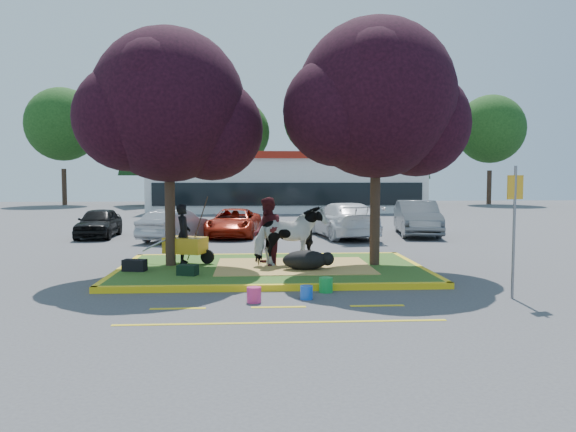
{
  "coord_description": "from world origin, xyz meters",
  "views": [
    {
      "loc": [
        -0.5,
        -15.26,
        2.61
      ],
      "look_at": [
        0.48,
        0.5,
        1.5
      ],
      "focal_mm": 35.0,
      "sensor_mm": 36.0,
      "label": 1
    }
  ],
  "objects": [
    {
      "name": "treeline",
      "position": [
        1.23,
        37.61,
        7.73
      ],
      "size": [
        46.58,
        7.8,
        14.63
      ],
      "color": "black",
      "rests_on": "ground"
    },
    {
      "name": "gear_bag_dark",
      "position": [
        -3.6,
        -0.51,
        0.3
      ],
      "size": [
        0.64,
        0.43,
        0.3
      ],
      "primitive_type": "cube",
      "rotation": [
        0.0,
        0.0,
        -0.2
      ],
      "color": "black",
      "rests_on": "median_island"
    },
    {
      "name": "tree_purple_right",
      "position": [
        2.92,
        0.18,
        4.56
      ],
      "size": [
        5.3,
        4.4,
        6.82
      ],
      "color": "black",
      "rests_on": "median_island"
    },
    {
      "name": "car_red",
      "position": [
        -1.35,
        9.22,
        0.61
      ],
      "size": [
        2.55,
        4.6,
        1.22
      ],
      "primitive_type": "imported",
      "rotation": [
        0.0,
        0.0,
        -0.13
      ],
      "color": "#9E1F0D",
      "rests_on": "ground"
    },
    {
      "name": "fire_lane_stripe_c",
      "position": [
        2.0,
        -4.2,
        0.0
      ],
      "size": [
        1.1,
        0.12,
        0.01
      ],
      "primitive_type": "cube",
      "color": "yellow",
      "rests_on": "ground"
    },
    {
      "name": "median_island",
      "position": [
        0.0,
        0.0,
        0.07
      ],
      "size": [
        8.0,
        5.0,
        0.15
      ],
      "primitive_type": "cube",
      "color": "#2F5A1C",
      "rests_on": "ground"
    },
    {
      "name": "gear_bag_green",
      "position": [
        -2.14,
        -1.23,
        0.28
      ],
      "size": [
        0.56,
        0.44,
        0.26
      ],
      "primitive_type": "cube",
      "rotation": [
        0.0,
        0.0,
        -0.33
      ],
      "color": "black",
      "rests_on": "median_island"
    },
    {
      "name": "tree_purple_left",
      "position": [
        -2.78,
        0.38,
        4.36
      ],
      "size": [
        5.06,
        4.2,
        6.51
      ],
      "color": "black",
      "rests_on": "median_island"
    },
    {
      "name": "bucket_green",
      "position": [
        1.14,
        -2.8,
        0.17
      ],
      "size": [
        0.36,
        0.36,
        0.34
      ],
      "primitive_type": "cylinder",
      "rotation": [
        0.0,
        0.0,
        0.16
      ],
      "color": "green",
      "rests_on": "ground"
    },
    {
      "name": "bucket_pink",
      "position": [
        -0.49,
        -3.74,
        0.16
      ],
      "size": [
        0.36,
        0.36,
        0.32
      ],
      "primitive_type": "cylinder",
      "rotation": [
        0.0,
        0.0,
        0.23
      ],
      "color": "#DE3178",
      "rests_on": "ground"
    },
    {
      "name": "ground",
      "position": [
        0.0,
        0.0,
        0.0
      ],
      "size": [
        90.0,
        90.0,
        0.0
      ],
      "primitive_type": "plane",
      "color": "#424244",
      "rests_on": "ground"
    },
    {
      "name": "car_silver",
      "position": [
        -3.73,
        7.97,
        0.63
      ],
      "size": [
        2.74,
        4.05,
        1.26
      ],
      "primitive_type": "imported",
      "rotation": [
        0.0,
        0.0,
        2.74
      ],
      "color": "#919399",
      "rests_on": "ground"
    },
    {
      "name": "curb_far",
      "position": [
        0.0,
        2.58,
        0.07
      ],
      "size": [
        8.3,
        0.16,
        0.15
      ],
      "primitive_type": "cube",
      "color": "yellow",
      "rests_on": "ground"
    },
    {
      "name": "handler",
      "position": [
        -2.48,
        0.68,
        0.99
      ],
      "size": [
        0.45,
        0.64,
        1.69
      ],
      "primitive_type": "imported",
      "rotation": [
        0.0,
        0.0,
        1.64
      ],
      "color": "black",
      "rests_on": "median_island"
    },
    {
      "name": "car_white",
      "position": [
        3.37,
        8.65,
        0.75
      ],
      "size": [
        2.88,
        5.46,
        1.51
      ],
      "primitive_type": "imported",
      "rotation": [
        0.0,
        0.0,
        3.3
      ],
      "color": "white",
      "rests_on": "ground"
    },
    {
      "name": "curb_near",
      "position": [
        0.0,
        -2.58,
        0.07
      ],
      "size": [
        8.3,
        0.16,
        0.15
      ],
      "primitive_type": "cube",
      "color": "yellow",
      "rests_on": "ground"
    },
    {
      "name": "bucket_blue",
      "position": [
        0.63,
        -3.49,
        0.15
      ],
      "size": [
        0.31,
        0.31,
        0.29
      ],
      "primitive_type": "cylinder",
      "rotation": [
        0.0,
        0.0,
        -0.17
      ],
      "color": "blue",
      "rests_on": "ground"
    },
    {
      "name": "visitor_b",
      "position": [
        1.12,
        1.06,
        0.74
      ],
      "size": [
        0.38,
        0.73,
        1.18
      ],
      "primitive_type": "imported",
      "rotation": [
        0.0,
        0.0,
        -1.7
      ],
      "color": "black",
      "rests_on": "median_island"
    },
    {
      "name": "calf",
      "position": [
        0.87,
        -0.63,
        0.41
      ],
      "size": [
        1.26,
        0.78,
        0.52
      ],
      "primitive_type": "ellipsoid",
      "rotation": [
        0.0,
        0.0,
        0.08
      ],
      "color": "black",
      "rests_on": "median_island"
    },
    {
      "name": "straw_bedding",
      "position": [
        0.6,
        0.0,
        0.15
      ],
      "size": [
        4.2,
        3.0,
        0.01
      ],
      "primitive_type": "cube",
      "color": "tan",
      "rests_on": "median_island"
    },
    {
      "name": "car_black",
      "position": [
        -7.14,
        9.27,
        0.64
      ],
      "size": [
        1.65,
        3.8,
        1.27
      ],
      "primitive_type": "imported",
      "rotation": [
        0.0,
        0.0,
        0.04
      ],
      "color": "black",
      "rests_on": "ground"
    },
    {
      "name": "car_grey",
      "position": [
        6.8,
        9.25,
        0.77
      ],
      "size": [
        2.31,
        4.88,
        1.55
      ],
      "primitive_type": "imported",
      "rotation": [
        0.0,
        0.0,
        -0.15
      ],
      "color": "#5C6064",
      "rests_on": "ground"
    },
    {
      "name": "sign_post",
      "position": [
        5.04,
        -3.7,
        1.78
      ],
      "size": [
        0.39,
        0.13,
        2.84
      ],
      "rotation": [
        0.0,
        0.0,
        0.27
      ],
      "color": "slate",
      "rests_on": "ground"
    },
    {
      "name": "curb_left",
      "position": [
        -4.08,
        0.0,
        0.07
      ],
      "size": [
        0.16,
        5.3,
        0.15
      ],
      "primitive_type": "cube",
      "color": "yellow",
      "rests_on": "ground"
    },
    {
      "name": "fire_lane_stripe_b",
      "position": [
        0.0,
        -4.2,
        0.0
      ],
      "size": [
        1.1,
        0.12,
        0.01
      ],
      "primitive_type": "cube",
      "color": "yellow",
      "rests_on": "ground"
    },
    {
      "name": "cow",
      "position": [
        0.51,
        0.16,
        0.98
      ],
      "size": [
        2.15,
        1.51,
        1.66
      ],
      "primitive_type": "imported",
      "rotation": [
        0.0,
        0.0,
        1.92
      ],
      "color": "silver",
      "rests_on": "median_island"
    },
    {
      "name": "fire_lane_stripe_a",
      "position": [
        -2.0,
        -4.2,
        0.0
      ],
      "size": [
        1.1,
        0.12,
        0.01
      ],
      "primitive_type": "cube",
      "color": "yellow",
      "rests_on": "ground"
    },
    {
      "name": "retail_building",
      "position": [
        2.0,
        27.98,
        2.25
      ],
      "size": [
        20.4,
        8.4,
        4.4
      ],
      "color": "silver",
      "rests_on": "ground"
    },
    {
      "name": "fire_lane_long",
      "position": [
        0.0,
        -5.4,
        0.0
      ],
      "size": [
        6.0,
        0.1,
        0.01
      ],
      "primitive_type": "cube",
      "color": "yellow",
      "rests_on": "ground"
    },
    {
      "name": "visitor_a",
      "position": [
        -0.1,
        0.22,
        1.1
      ],
      "size": [
        0.93,
        1.07,
        1.9
      ],
      "primitive_type": "imported",
      "rotation": [
        0.0,
        0.0,
        -1.32
      ],
      "color": "#441318",
      "rests_on": "median_island"
    },
    {
      "name": "wheelbarrow",
      "position": [
        -2.4,
        0.6,
        0.67
      ],
      "size": [
        2.0,
        1.03,
        0.76
      ],
      "rotation": [
        0.0,
        0.0,
        -0.37
      ],
      "color": "black",
      "rests_on": "median_island"
    },
    {
      "name": "curb_right",
      "position": [
        4.08,
        0.0,
        0.07
      ],
      "size": [
        0.16,
        5.3,
        0.15
      ],
      "primitive_type": "cube",
      "color": "yellow",
      "rests_on": "ground"
    }
  ]
}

